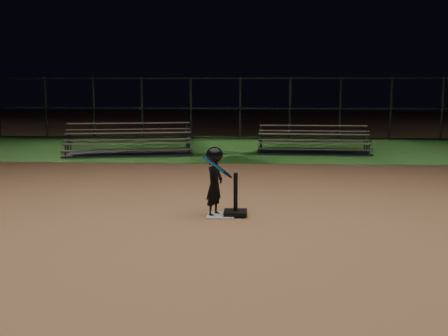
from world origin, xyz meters
TOP-DOWN VIEW (x-y plane):
  - ground at (0.00, 0.00)m, footprint 80.00×80.00m
  - grass_strip at (0.00, 10.00)m, footprint 60.00×8.00m
  - home_plate at (0.00, 0.00)m, footprint 0.45×0.45m
  - batting_tee at (0.24, 0.04)m, footprint 0.38×0.38m
  - child_batter at (-0.10, 0.02)m, footprint 0.48×0.56m
  - bleacher_left at (-3.42, 8.06)m, footprint 4.22×2.63m
  - bleacher_right at (2.48, 8.67)m, footprint 3.62×1.90m
  - backstop_fence at (0.00, 13.00)m, footprint 20.08×0.08m

SIDE VIEW (x-z plane):
  - ground at x=0.00m, z-range 0.00..0.00m
  - grass_strip at x=0.00m, z-range 0.00..0.01m
  - home_plate at x=0.00m, z-range 0.00..0.02m
  - batting_tee at x=0.24m, z-range -0.20..0.49m
  - bleacher_right at x=2.48m, z-range -0.25..0.61m
  - bleacher_left at x=-3.42m, z-range -0.28..0.68m
  - child_batter at x=-0.10m, z-range 0.04..1.18m
  - backstop_fence at x=0.00m, z-range 0.00..2.50m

